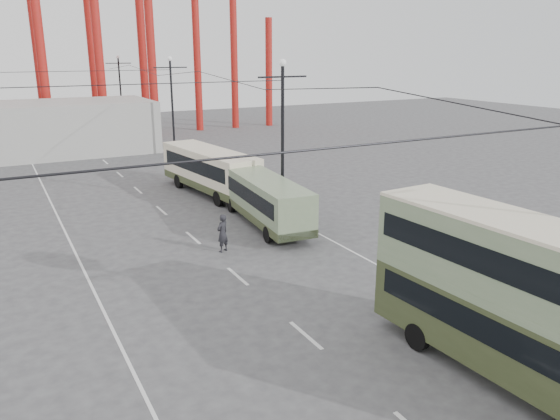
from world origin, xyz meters
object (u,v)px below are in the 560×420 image
double_decker_bus (515,294)px  single_decker_cream (210,169)px  single_decker_green (263,197)px  pedestrian (223,233)px

double_decker_bus → single_decker_cream: (0.27, 25.78, -1.08)m
single_decker_green → single_decker_cream: 8.02m
double_decker_bus → single_decker_green: (0.48, 17.76, -1.28)m
single_decker_green → pedestrian: single_decker_green is taller
single_decker_cream → double_decker_bus: bearing=-97.6°
double_decker_bus → pedestrian: bearing=100.0°
double_decker_bus → single_decker_green: 17.81m
double_decker_bus → pedestrian: 14.98m
single_decker_green → single_decker_cream: bearing=96.4°
double_decker_bus → single_decker_green: size_ratio=0.96×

